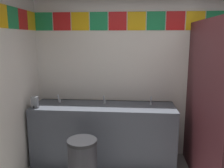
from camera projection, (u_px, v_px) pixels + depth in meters
wall_back at (154, 72)px, 3.69m from camera, size 3.72×0.09×2.69m
vanity_counter at (104, 133)px, 3.59m from camera, size 2.11×0.62×0.89m
faucet_left at (59, 99)px, 3.64m from camera, size 0.04×0.10×0.14m
faucet_center at (104, 100)px, 3.58m from camera, size 0.04×0.10×0.14m
faucet_right at (151, 101)px, 3.52m from camera, size 0.04×0.10×0.14m
soap_dispenser at (35, 102)px, 3.38m from camera, size 0.09×0.09×0.16m
stall_divider at (224, 113)px, 2.64m from camera, size 0.92×1.56×2.10m
trash_bin at (83, 164)px, 2.94m from camera, size 0.37×0.37×0.65m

